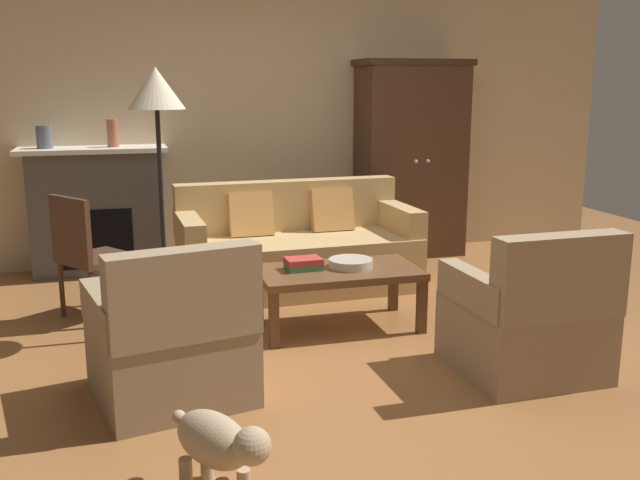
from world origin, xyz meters
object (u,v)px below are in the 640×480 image
book_stack (304,264)px  floor_lamp (157,105)px  coffee_table (338,277)px  couch (297,250)px  mantel_vase_terracotta (113,133)px  dog (218,443)px  armoire (410,159)px  mantel_vase_slate (44,137)px  armchair_near_right (529,322)px  side_chair_wooden (86,249)px  fruit_bowl (351,263)px  armchair_near_left (173,343)px  fireplace (96,210)px

book_stack → floor_lamp: floor_lamp is taller
floor_lamp → coffee_table: bearing=-8.2°
couch → book_stack: (-0.20, -0.99, 0.14)m
mantel_vase_terracotta → dog: bearing=-84.6°
armoire → mantel_vase_slate: (-3.33, 0.06, 0.27)m
armchair_near_right → side_chair_wooden: (-2.48, 1.73, 0.20)m
coffee_table → dog: size_ratio=2.17×
book_stack → mantel_vase_slate: (-1.77, 1.93, 0.76)m
coffee_table → armchair_near_right: bearing=-52.2°
couch → floor_lamp: 1.86m
coffee_table → couch: bearing=92.0°
fruit_bowl → book_stack: book_stack is taller
dog → armchair_near_right: bearing=22.7°
fruit_bowl → armchair_near_left: (-1.28, -0.88, -0.13)m
armoire → armchair_near_right: armoire is taller
floor_lamp → dog: (0.07, -2.02, -1.28)m
coffee_table → mantel_vase_slate: mantel_vase_slate is taller
floor_lamp → dog: bearing=-88.0°
fireplace → armoire: bearing=-1.5°
couch → armchair_near_left: size_ratio=2.14×
book_stack → armchair_near_right: (1.06, -1.11, -0.15)m
mantel_vase_slate → mantel_vase_terracotta: mantel_vase_terracotta is taller
armchair_near_left → armchair_near_right: bearing=-5.8°
mantel_vase_terracotta → floor_lamp: size_ratio=0.14×
armoire → side_chair_wooden: 3.27m
book_stack → floor_lamp: (-0.92, 0.12, 1.07)m
armoire → mantel_vase_terracotta: 2.79m
fruit_bowl → armchair_near_left: size_ratio=0.33×
fireplace → side_chair_wooden: 1.34m
fruit_bowl → side_chair_wooden: (-1.76, 0.65, 0.06)m
fruit_bowl → floor_lamp: bearing=173.3°
coffee_table → mantel_vase_terracotta: size_ratio=4.57×
couch → mantel_vase_slate: (-1.97, 0.94, 0.90)m
fruit_bowl → armchair_near_left: 1.55m
floor_lamp → fruit_bowl: bearing=-6.7°
mantel_vase_slate → armchair_near_left: (0.82, -2.84, -0.90)m
mantel_vase_terracotta → coffee_table: bearing=-53.9°
mantel_vase_slate → side_chair_wooden: (0.34, -1.32, -0.71)m
fireplace → dog: (0.54, -3.86, -0.32)m
coffee_table → mantel_vase_slate: (-2.00, 1.98, 0.85)m
armchair_near_left → armchair_near_right: size_ratio=1.03×
armoire → armchair_near_left: armoire is taller
armchair_near_right → side_chair_wooden: 3.03m
mantel_vase_slate → armchair_near_right: (2.83, -3.04, -0.90)m
armoire → coffee_table: 2.41m
coffee_table → dog: (-1.08, -1.86, -0.12)m
armchair_near_right → dog: bearing=-157.3°
armchair_near_left → couch: bearing=58.8°
fruit_bowl → mantel_vase_terracotta: bearing=128.1°
coffee_table → mantel_vase_terracotta: bearing=126.1°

